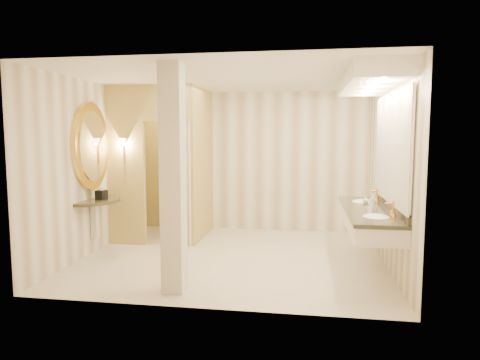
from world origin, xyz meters
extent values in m
plane|color=#EEE5CD|center=(0.00, 0.00, 0.00)|extent=(4.50, 4.50, 0.00)
plane|color=white|center=(0.00, 0.00, 2.70)|extent=(4.50, 4.50, 0.00)
cube|color=white|center=(0.00, 2.00, 1.35)|extent=(4.50, 0.02, 2.70)
cube|color=white|center=(0.00, -2.00, 1.35)|extent=(4.50, 0.02, 2.70)
cube|color=white|center=(-2.25, 0.00, 1.35)|extent=(0.02, 4.00, 2.70)
cube|color=white|center=(2.25, 0.00, 1.35)|extent=(0.02, 4.00, 2.70)
cube|color=tan|center=(-0.80, 1.25, 1.35)|extent=(0.10, 1.50, 2.70)
cube|color=tan|center=(-1.93, 0.50, 1.35)|extent=(0.65, 0.10, 2.70)
cube|color=tan|center=(-1.20, 0.50, 2.40)|extent=(0.80, 0.10, 0.60)
cube|color=silver|center=(-1.04, 0.82, 1.05)|extent=(0.52, 0.67, 2.10)
cylinder|color=#D68F44|center=(-1.93, 0.43, 1.55)|extent=(0.03, 0.03, 0.30)
cone|color=silver|center=(-1.93, 0.43, 1.75)|extent=(0.14, 0.14, 0.14)
cube|color=silver|center=(1.95, -0.37, 0.73)|extent=(0.60, 2.23, 0.24)
cube|color=black|center=(1.95, -0.37, 0.85)|extent=(0.64, 2.27, 0.05)
cube|color=black|center=(2.23, -0.37, 0.92)|extent=(0.03, 2.23, 0.10)
ellipsoid|color=white|center=(1.95, -0.98, 0.83)|extent=(0.40, 0.44, 0.15)
cylinder|color=#D68F44|center=(2.15, -0.98, 0.96)|extent=(0.03, 0.03, 0.22)
ellipsoid|color=white|center=(1.95, 0.23, 0.83)|extent=(0.40, 0.44, 0.15)
cylinder|color=#D68F44|center=(2.15, 0.23, 0.96)|extent=(0.03, 0.03, 0.22)
cube|color=white|center=(2.23, -0.37, 1.70)|extent=(0.03, 2.23, 1.40)
cube|color=silver|center=(1.95, -0.37, 2.59)|extent=(0.75, 2.43, 0.22)
cylinder|color=black|center=(-2.23, -0.14, 0.85)|extent=(1.04, 1.04, 0.05)
cube|color=silver|center=(-2.19, -0.14, 0.55)|extent=(0.10, 0.10, 0.60)
cylinder|color=gold|center=(-2.21, -0.14, 1.70)|extent=(0.07, 1.04, 1.04)
cylinder|color=white|center=(-2.17, -0.14, 1.70)|extent=(0.02, 0.84, 0.84)
cube|color=silver|center=(-0.45, -1.54, 1.35)|extent=(0.26, 0.26, 2.70)
cube|color=black|center=(-2.05, -0.16, 0.95)|extent=(0.17, 0.17, 0.14)
imported|color=white|center=(-1.10, 1.75, 0.34)|extent=(0.52, 0.74, 0.69)
imported|color=beige|center=(1.91, -0.77, 0.94)|extent=(0.07, 0.07, 0.12)
imported|color=silver|center=(1.97, 0.07, 0.93)|extent=(0.09, 0.09, 0.10)
imported|color=#C6B28C|center=(1.97, -0.49, 0.98)|extent=(0.09, 0.09, 0.21)
camera|label=1|loc=(1.09, -6.34, 1.87)|focal=32.00mm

